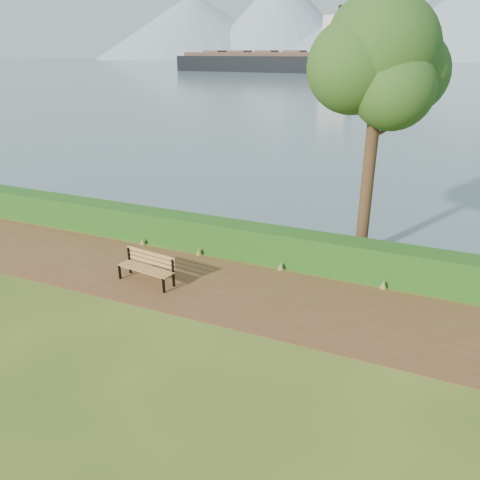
% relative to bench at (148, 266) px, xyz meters
% --- Properties ---
extents(ground, '(140.00, 140.00, 0.00)m').
position_rel_bench_xyz_m(ground, '(1.50, 0.13, -0.49)').
color(ground, '#3B5317').
rests_on(ground, ground).
extents(path, '(40.00, 3.40, 0.01)m').
position_rel_bench_xyz_m(path, '(1.50, 0.43, -0.48)').
color(path, brown).
rests_on(path, ground).
extents(hedge, '(32.00, 0.85, 1.00)m').
position_rel_bench_xyz_m(hedge, '(1.50, 2.73, 0.01)').
color(hedge, '#1C4213').
rests_on(hedge, ground).
extents(water, '(700.00, 510.00, 0.00)m').
position_rel_bench_xyz_m(water, '(1.50, 260.13, -0.48)').
color(water, slate).
rests_on(water, ground).
extents(mountains, '(585.00, 190.00, 70.00)m').
position_rel_bench_xyz_m(mountains, '(-7.67, 406.18, 27.21)').
color(mountains, gray).
rests_on(mountains, ground).
extents(bench, '(1.73, 0.70, 0.84)m').
position_rel_bench_xyz_m(bench, '(0.00, 0.00, 0.00)').
color(bench, black).
rests_on(bench, ground).
extents(tree, '(3.66, 3.39, 7.69)m').
position_rel_bench_xyz_m(tree, '(5.02, 4.14, 5.23)').
color(tree, '#3D2819').
rests_on(tree, ground).
extents(cargo_ship, '(67.10, 15.89, 20.18)m').
position_rel_bench_xyz_m(cargo_ship, '(-44.52, 138.58, 2.52)').
color(cargo_ship, black).
rests_on(cargo_ship, ground).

